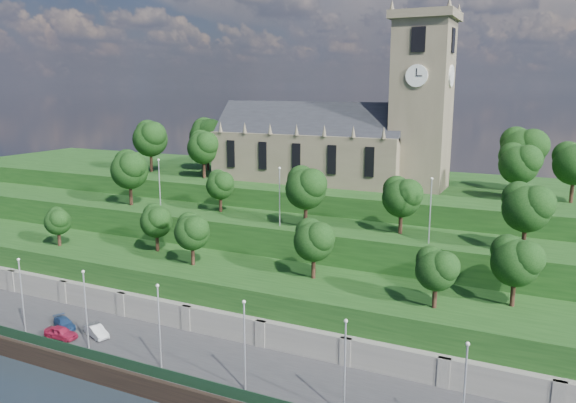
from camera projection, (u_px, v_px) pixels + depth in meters
The scene contains 17 objects.
ground at pixel (163, 402), 55.31m from camera, with size 320.00×320.00×0.00m, color black.
promenade at pixel (197, 365), 60.41m from camera, with size 160.00×12.00×2.00m, color #2D2D30.
quay_wall at pixel (162, 392), 55.05m from camera, with size 160.00×0.50×2.20m, color black.
fence at pixel (165, 375), 55.32m from camera, with size 160.00×0.10×1.20m, color #17331F.
retaining_wall at pixel (226, 331), 65.38m from camera, with size 160.00×2.10×5.00m.
embankment_lower at pixel (252, 302), 70.40m from camera, with size 160.00×12.00×8.00m, color #173C14.
embankment_upper at pixel (289, 262), 79.72m from camera, with size 160.00×10.00×12.00m, color #173C14.
hilltop at pixel (341, 221), 97.96m from camera, with size 160.00×32.00×15.00m, color #173C14.
church at pixel (339, 137), 91.06m from camera, with size 38.60×12.35×27.60m.
trees_lower at pixel (288, 239), 66.87m from camera, with size 65.40×8.64×7.45m.
trees_upper at pixel (292, 185), 76.06m from camera, with size 64.01×7.86×8.78m.
trees_hilltop at pixel (324, 145), 91.38m from camera, with size 76.29×15.99×9.87m.
lamp_posts_promenade at pixel (159, 321), 56.93m from camera, with size 60.36×0.36×9.10m.
lamp_posts_upper at pixel (280, 192), 74.93m from camera, with size 40.36×0.36×8.04m.
car_left at pixel (61, 333), 64.56m from camera, with size 1.64×4.08×1.39m, color #9F1A39.
car_middle at pixel (96, 331), 65.04m from camera, with size 1.38×3.95×1.30m, color #B1B3B6.
car_right at pixel (64, 323), 67.44m from camera, with size 1.61×3.97×1.15m, color navy.
Camera 1 is at (32.90, -39.91, 30.46)m, focal length 35.00 mm.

